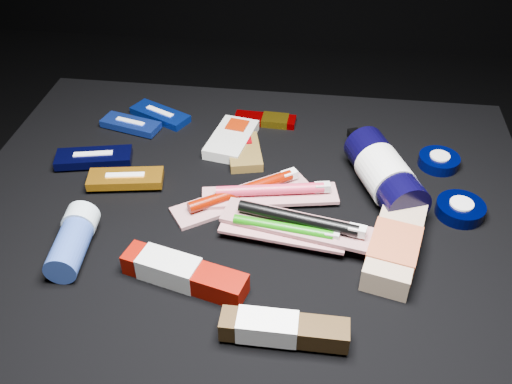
# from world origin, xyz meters

# --- Properties ---
(ground) EXTENTS (3.00, 3.00, 0.00)m
(ground) POSITION_xyz_m (0.00, 0.00, 0.00)
(ground) COLOR black
(ground) RESTS_ON ground
(cloth_table) EXTENTS (0.98, 0.78, 0.40)m
(cloth_table) POSITION_xyz_m (0.00, 0.00, 0.20)
(cloth_table) COLOR black
(cloth_table) RESTS_ON ground
(luna_bar_0) EXTENTS (0.13, 0.10, 0.02)m
(luna_bar_0) POSITION_xyz_m (-0.22, 0.25, 0.41)
(luna_bar_0) COLOR #092591
(luna_bar_0) RESTS_ON cloth_table
(luna_bar_1) EXTENTS (0.13, 0.07, 0.02)m
(luna_bar_1) POSITION_xyz_m (-0.26, 0.20, 0.41)
(luna_bar_1) COLOR #1733A6
(luna_bar_1) RESTS_ON cloth_table
(luna_bar_2) EXTENTS (0.14, 0.08, 0.02)m
(luna_bar_2) POSITION_xyz_m (-0.30, 0.08, 0.41)
(luna_bar_2) COLOR black
(luna_bar_2) RESTS_ON cloth_table
(luna_bar_3) EXTENTS (0.14, 0.07, 0.02)m
(luna_bar_3) POSITION_xyz_m (-0.22, 0.02, 0.42)
(luna_bar_3) COLOR orange
(luna_bar_3) RESTS_ON cloth_table
(clif_bar_0) EXTENTS (0.08, 0.12, 0.02)m
(clif_bar_0) POSITION_xyz_m (-0.03, 0.14, 0.41)
(clif_bar_0) COLOR brown
(clif_bar_0) RESTS_ON cloth_table
(clif_bar_1) EXTENTS (0.09, 0.14, 0.02)m
(clif_bar_1) POSITION_xyz_m (-0.05, 0.18, 0.41)
(clif_bar_1) COLOR beige
(clif_bar_1) RESTS_ON cloth_table
(power_bar) EXTENTS (0.13, 0.04, 0.02)m
(power_bar) POSITION_xyz_m (0.01, 0.26, 0.41)
(power_bar) COLOR #7E0002
(power_bar) RESTS_ON cloth_table
(lotion_bottle) EXTENTS (0.14, 0.24, 0.08)m
(lotion_bottle) POSITION_xyz_m (0.23, 0.07, 0.44)
(lotion_bottle) COLOR black
(lotion_bottle) RESTS_ON cloth_table
(cream_tin_upper) EXTENTS (0.07, 0.07, 0.02)m
(cream_tin_upper) POSITION_xyz_m (0.34, 0.16, 0.41)
(cream_tin_upper) COLOR black
(cream_tin_upper) RESTS_ON cloth_table
(cream_tin_lower) EXTENTS (0.08, 0.08, 0.02)m
(cream_tin_lower) POSITION_xyz_m (0.35, 0.02, 0.41)
(cream_tin_lower) COLOR black
(cream_tin_lower) RESTS_ON cloth_table
(bodywash_bottle) EXTENTS (0.11, 0.21, 0.04)m
(bodywash_bottle) POSITION_xyz_m (0.24, -0.09, 0.42)
(bodywash_bottle) COLOR tan
(bodywash_bottle) RESTS_ON cloth_table
(deodorant_stick) EXTENTS (0.06, 0.13, 0.05)m
(deodorant_stick) POSITION_xyz_m (-0.24, -0.15, 0.43)
(deodorant_stick) COLOR #2B4696
(deodorant_stick) RESTS_ON cloth_table
(toothbrush_pack_0) EXTENTS (0.23, 0.19, 0.03)m
(toothbrush_pack_0) POSITION_xyz_m (-0.01, 0.01, 0.41)
(toothbrush_pack_0) COLOR silver
(toothbrush_pack_0) RESTS_ON cloth_table
(toothbrush_pack_1) EXTENTS (0.24, 0.10, 0.03)m
(toothbrush_pack_1) POSITION_xyz_m (0.04, 0.02, 0.42)
(toothbrush_pack_1) COLOR beige
(toothbrush_pack_1) RESTS_ON cloth_table
(toothbrush_pack_2) EXTENTS (0.20, 0.07, 0.02)m
(toothbrush_pack_2) POSITION_xyz_m (0.07, -0.08, 0.42)
(toothbrush_pack_2) COLOR silver
(toothbrush_pack_2) RESTS_ON cloth_table
(toothbrush_pack_3) EXTENTS (0.25, 0.10, 0.03)m
(toothbrush_pack_3) POSITION_xyz_m (0.09, -0.07, 0.43)
(toothbrush_pack_3) COLOR #B4AEA8
(toothbrush_pack_3) RESTS_ON cloth_table
(toothpaste_carton_red) EXTENTS (0.19, 0.09, 0.04)m
(toothpaste_carton_red) POSITION_xyz_m (-0.07, -0.18, 0.42)
(toothpaste_carton_red) COLOR #700800
(toothpaste_carton_red) RESTS_ON cloth_table
(toothpaste_carton_green) EXTENTS (0.17, 0.04, 0.03)m
(toothpaste_carton_green) POSITION_xyz_m (0.08, -0.27, 0.42)
(toothpaste_carton_green) COLOR #34220D
(toothpaste_carton_green) RESTS_ON cloth_table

